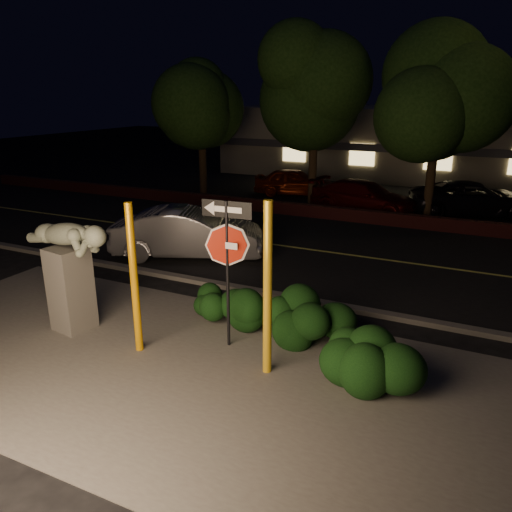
{
  "coord_description": "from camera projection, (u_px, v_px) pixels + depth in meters",
  "views": [
    {
      "loc": [
        4.71,
        -7.7,
        4.88
      ],
      "look_at": [
        0.43,
        1.28,
        1.6
      ],
      "focal_mm": 35.0,
      "sensor_mm": 36.0,
      "label": 1
    }
  ],
  "objects": [
    {
      "name": "tree_far_a",
      "position": [
        200.0,
        81.0,
        22.8
      ],
      "size": [
        4.6,
        4.6,
        7.43
      ],
      "color": "black",
      "rests_on": "ground"
    },
    {
      "name": "hedge_far_right",
      "position": [
        374.0,
        359.0,
        8.47
      ],
      "size": [
        1.69,
        1.1,
        1.15
      ],
      "primitive_type": "ellipsoid",
      "rotation": [
        0.0,
        0.0,
        -0.04
      ],
      "color": "black",
      "rests_on": "ground"
    },
    {
      "name": "lane_marking",
      "position": [
        320.0,
        251.0,
        16.05
      ],
      "size": [
        80.0,
        0.12,
        0.0
      ],
      "primitive_type": "cube",
      "color": "#BDBC4B",
      "rests_on": "road"
    },
    {
      "name": "building",
      "position": [
        414.0,
        141.0,
        30.85
      ],
      "size": [
        22.0,
        10.2,
        4.0
      ],
      "color": "#6B6355",
      "rests_on": "ground"
    },
    {
      "name": "yellow_pole_right",
      "position": [
        268.0,
        291.0,
        8.64
      ],
      "size": [
        0.16,
        0.16,
        3.2
      ],
      "primitive_type": "cylinder",
      "color": "gold",
      "rests_on": "ground"
    },
    {
      "name": "parked_car_red",
      "position": [
        294.0,
        182.0,
        24.55
      ],
      "size": [
        4.15,
        2.44,
        1.33
      ],
      "primitive_type": "imported",
      "rotation": [
        0.0,
        0.0,
        1.81
      ],
      "color": "#691703",
      "rests_on": "ground"
    },
    {
      "name": "silver_sedan",
      "position": [
        188.0,
        233.0,
        15.31
      ],
      "size": [
        4.86,
        3.26,
        1.52
      ],
      "primitive_type": "imported",
      "rotation": [
        0.0,
        0.0,
        1.97
      ],
      "color": "#9D9DA2",
      "rests_on": "ground"
    },
    {
      "name": "patio",
      "position": [
        182.0,
        370.0,
        9.19
      ],
      "size": [
        14.0,
        6.0,
        0.02
      ],
      "primitive_type": "cube",
      "color": "#4C4944",
      "rests_on": "ground"
    },
    {
      "name": "parked_car_dark",
      "position": [
        473.0,
        199.0,
        20.55
      ],
      "size": [
        5.5,
        3.89,
        1.39
      ],
      "primitive_type": "imported",
      "rotation": [
        0.0,
        0.0,
        1.92
      ],
      "color": "black",
      "rests_on": "ground"
    },
    {
      "name": "hedge_right",
      "position": [
        304.0,
        313.0,
        10.1
      ],
      "size": [
        2.08,
        1.48,
        1.23
      ],
      "primitive_type": "ellipsoid",
      "rotation": [
        0.0,
        0.0,
        -0.28
      ],
      "color": "black",
      "rests_on": "ground"
    },
    {
      "name": "parking_lot",
      "position": [
        385.0,
        196.0,
        24.62
      ],
      "size": [
        40.0,
        12.0,
        0.01
      ],
      "primitive_type": "cube",
      "color": "black",
      "rests_on": "ground"
    },
    {
      "name": "ground",
      "position": [
        346.0,
        229.0,
        18.62
      ],
      "size": [
        90.0,
        90.0,
        0.0
      ],
      "primitive_type": "plane",
      "color": "black",
      "rests_on": "ground"
    },
    {
      "name": "brick_wall",
      "position": [
        355.0,
        215.0,
        19.66
      ],
      "size": [
        40.0,
        0.35,
        0.5
      ],
      "primitive_type": "cube",
      "color": "#401414",
      "rests_on": "ground"
    },
    {
      "name": "sculpture",
      "position": [
        69.0,
        263.0,
        10.32
      ],
      "size": [
        2.3,
        0.93,
        2.45
      ],
      "rotation": [
        0.0,
        0.0,
        -0.15
      ],
      "color": "#4C4944",
      "rests_on": "ground"
    },
    {
      "name": "parked_car_darkred",
      "position": [
        364.0,
        197.0,
        21.03
      ],
      "size": [
        4.86,
        2.6,
        1.34
      ],
      "primitive_type": "imported",
      "rotation": [
        0.0,
        0.0,
        1.41
      ],
      "color": "#400707",
      "rests_on": "ground"
    },
    {
      "name": "yellow_pole_left",
      "position": [
        134.0,
        280.0,
        9.44
      ],
      "size": [
        0.15,
        0.15,
        2.99
      ],
      "primitive_type": "cylinder",
      "color": "orange",
      "rests_on": "ground"
    },
    {
      "name": "road",
      "position": [
        320.0,
        251.0,
        16.05
      ],
      "size": [
        80.0,
        8.0,
        0.01
      ],
      "primitive_type": "cube",
      "color": "black",
      "rests_on": "ground"
    },
    {
      "name": "hedge_center",
      "position": [
        227.0,
        303.0,
        10.93
      ],
      "size": [
        1.89,
        0.92,
        0.97
      ],
      "primitive_type": "ellipsoid",
      "rotation": [
        0.0,
        0.0,
        0.02
      ],
      "color": "black",
      "rests_on": "ground"
    },
    {
      "name": "signpost",
      "position": [
        227.0,
        246.0,
        9.43
      ],
      "size": [
        1.01,
        0.12,
        2.98
      ],
      "rotation": [
        0.0,
        0.0,
        0.07
      ],
      "color": "black",
      "rests_on": "ground"
    },
    {
      "name": "tree_far_c",
      "position": [
        442.0,
        70.0,
        18.23
      ],
      "size": [
        4.8,
        4.8,
        7.84
      ],
      "color": "black",
      "rests_on": "ground"
    },
    {
      "name": "curb",
      "position": [
        268.0,
        294.0,
        12.52
      ],
      "size": [
        80.0,
        0.25,
        0.12
      ],
      "primitive_type": "cube",
      "color": "#4C4944",
      "rests_on": "ground"
    },
    {
      "name": "tree_far_b",
      "position": [
        316.0,
        62.0,
        20.5
      ],
      "size": [
        5.2,
        5.2,
        8.41
      ],
      "color": "black",
      "rests_on": "ground"
    }
  ]
}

